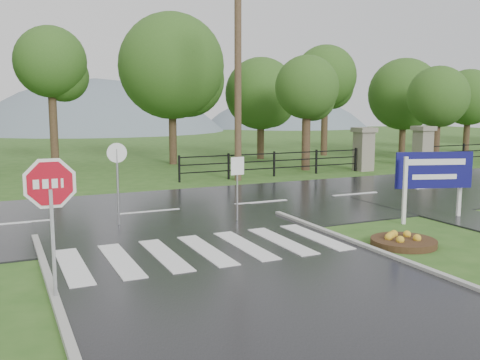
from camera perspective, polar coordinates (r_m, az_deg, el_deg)
name	(u,v)px	position (r m, az deg, el deg)	size (l,w,h in m)	color
ground	(327,336)	(8.43, 9.25, -16.08)	(120.00, 120.00, 0.00)	#2E561C
main_road	(149,213)	(17.26, -9.66, -3.49)	(90.00, 8.00, 0.04)	black
crosswalk	(206,250)	(12.61, -3.64, -7.44)	(6.50, 2.80, 0.02)	silver
pillar_west	(364,148)	(28.38, 13.05, 3.34)	(1.00, 1.00, 2.24)	gray
pillar_east	(423,146)	(30.99, 18.92, 3.50)	(1.00, 1.00, 2.24)	gray
fence_west	(274,161)	(25.55, 3.66, 2.00)	(9.58, 0.08, 1.20)	black
hills	(67,250)	(74.24, -18.01, -7.10)	(102.00, 48.00, 48.00)	slate
treeline	(100,166)	(31.00, -14.67, 1.49)	(83.20, 5.20, 10.00)	#264D18
stop_sign	(51,196)	(9.65, -19.55, -1.65)	(1.20, 0.07, 2.70)	#939399
estate_billboard	(434,174)	(16.69, 19.98, 0.65)	(2.27, 0.80, 2.05)	silver
flower_bed	(404,241)	(13.76, 17.05, -6.21)	(1.59, 1.59, 0.32)	#332111
reg_sign_small	(237,175)	(15.52, -0.28, 0.49)	(0.43, 0.07, 1.92)	#939399
reg_sign_round	(117,174)	(15.32, -12.94, 0.58)	(0.55, 0.12, 2.37)	#939399
utility_pole_east	(238,74)	(24.05, -0.22, 11.22)	(1.65, 0.37, 9.33)	#473523
entrance_tree_left	(307,88)	(28.07, 7.15, 9.69)	(3.28, 3.28, 5.93)	#3D2B1C
entrance_tree_right	(438,97)	(33.68, 20.38, 8.31)	(3.56, 3.56, 5.65)	#3D2B1C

